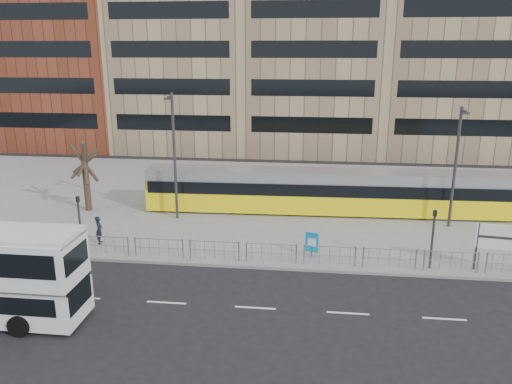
# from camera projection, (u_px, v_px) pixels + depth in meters

# --- Properties ---
(ground) EXTENTS (120.00, 120.00, 0.00)m
(ground) POSITION_uv_depth(u_px,v_px,m) (226.00, 267.00, 25.84)
(ground) COLOR black
(ground) RESTS_ON ground
(plaza) EXTENTS (64.00, 24.00, 0.15)m
(plaza) POSITION_uv_depth(u_px,v_px,m) (254.00, 199.00, 37.27)
(plaza) COLOR slate
(plaza) RESTS_ON ground
(kerb) EXTENTS (64.00, 0.25, 0.17)m
(kerb) POSITION_uv_depth(u_px,v_px,m) (226.00, 265.00, 25.87)
(kerb) COLOR gray
(kerb) RESTS_ON ground
(building_row) EXTENTS (70.40, 18.40, 31.20)m
(building_row) POSITION_uv_depth(u_px,v_px,m) (292.00, 29.00, 54.76)
(building_row) COLOR brown
(building_row) RESTS_ON ground
(pedestrian_barrier) EXTENTS (32.07, 0.07, 1.10)m
(pedestrian_barrier) POSITION_uv_depth(u_px,v_px,m) (265.00, 248.00, 25.82)
(pedestrian_barrier) COLOR #909398
(pedestrian_barrier) RESTS_ON plaza
(road_markings) EXTENTS (62.00, 0.12, 0.01)m
(road_markings) POSITION_uv_depth(u_px,v_px,m) (233.00, 306.00, 21.91)
(road_markings) COLOR white
(road_markings) RESTS_ON ground
(tram) EXTENTS (24.86, 3.03, 2.92)m
(tram) POSITION_uv_depth(u_px,v_px,m) (330.00, 192.00, 33.57)
(tram) COLOR yellow
(tram) RESTS_ON plaza
(station_sign) EXTENTS (2.12, 0.35, 2.45)m
(station_sign) POSITION_uv_depth(u_px,v_px,m) (498.00, 240.00, 24.58)
(station_sign) COLOR #2D2D30
(station_sign) RESTS_ON plaza
(ad_panel) EXTENTS (0.70, 0.28, 1.36)m
(ad_panel) POSITION_uv_depth(u_px,v_px,m) (312.00, 243.00, 26.59)
(ad_panel) COLOR #2D2D30
(ad_panel) RESTS_ON plaza
(pedestrian) EXTENTS (0.55, 0.68, 1.62)m
(pedestrian) POSITION_uv_depth(u_px,v_px,m) (99.00, 230.00, 28.39)
(pedestrian) COLOR black
(pedestrian) RESTS_ON plaza
(traffic_light_west) EXTENTS (0.21, 0.24, 3.10)m
(traffic_light_west) POSITION_uv_depth(u_px,v_px,m) (79.00, 216.00, 27.15)
(traffic_light_west) COLOR #2D2D30
(traffic_light_west) RESTS_ON plaza
(traffic_light_east) EXTENTS (0.22, 0.24, 3.10)m
(traffic_light_east) POSITION_uv_depth(u_px,v_px,m) (433.00, 232.00, 24.86)
(traffic_light_east) COLOR #2D2D30
(traffic_light_east) RESTS_ON plaza
(lamp_post_west) EXTENTS (0.45, 1.04, 8.14)m
(lamp_post_west) POSITION_uv_depth(u_px,v_px,m) (174.00, 152.00, 31.58)
(lamp_post_west) COLOR #2D2D30
(lamp_post_west) RESTS_ON plaza
(lamp_post_east) EXTENTS (0.45, 1.04, 7.48)m
(lamp_post_east) POSITION_uv_depth(u_px,v_px,m) (456.00, 163.00, 30.14)
(lamp_post_east) COLOR #2D2D30
(lamp_post_east) RESTS_ON plaza
(bare_tree) EXTENTS (5.04, 5.04, 7.27)m
(bare_tree) POSITION_uv_depth(u_px,v_px,m) (82.00, 139.00, 33.09)
(bare_tree) COLOR #2F241A
(bare_tree) RESTS_ON plaza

